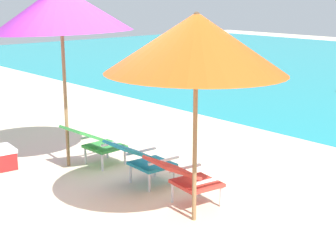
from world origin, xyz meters
name	(u,v)px	position (x,y,z in m)	size (l,w,h in m)	color
ground_plane	(307,134)	(0.00, 4.00, 0.00)	(40.00, 40.00, 0.00)	beige
lounge_chair_left	(95,141)	(-1.05, 0.03, 0.40)	(0.57, 0.89, 0.68)	#338E3D
lounge_chair_center	(142,158)	(0.05, 0.04, 0.40)	(0.58, 0.90, 0.68)	teal
lounge_chair_right	(185,176)	(0.95, -0.01, 0.40)	(0.65, 0.94, 0.68)	red
beach_umbrella_left	(61,9)	(-1.37, -0.25, 2.32)	(2.58, 2.56, 2.70)	olive
beach_umbrella_right	(196,43)	(1.27, -0.17, 2.03)	(2.21, 2.22, 2.37)	olive
cooler_box	(3,157)	(-1.94, -1.04, 0.16)	(0.50, 0.37, 0.32)	red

